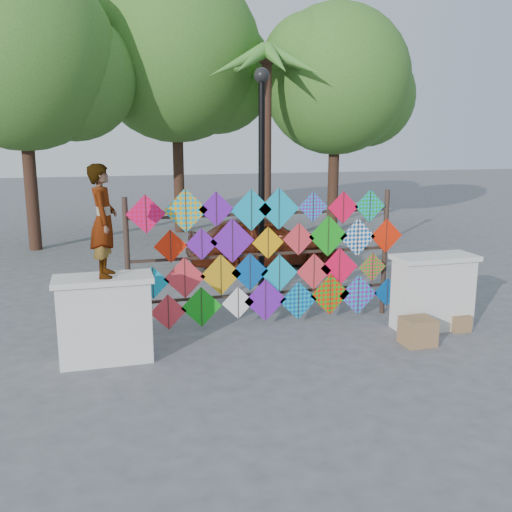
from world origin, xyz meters
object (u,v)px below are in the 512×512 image
object	(u,v)px
vendor_woman	(103,221)
sedan	(262,241)
kite_rack	(271,257)
lamppost	(262,166)

from	to	relation	value
vendor_woman	sedan	distance (m)	6.79
kite_rack	vendor_woman	distance (m)	3.02
sedan	vendor_woman	bearing A→B (deg)	145.85
sedan	lamppost	world-z (taller)	lamppost
vendor_woman	lamppost	size ratio (longest dim) A/B	0.36
kite_rack	sedan	xyz separation A→B (m)	(1.16, 4.45, -0.56)
sedan	lamppost	size ratio (longest dim) A/B	0.85
vendor_woman	sedan	xyz separation A→B (m)	(3.90, 5.37, -1.43)
kite_rack	vendor_woman	bearing A→B (deg)	-161.34
lamppost	vendor_woman	bearing A→B (deg)	-143.26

